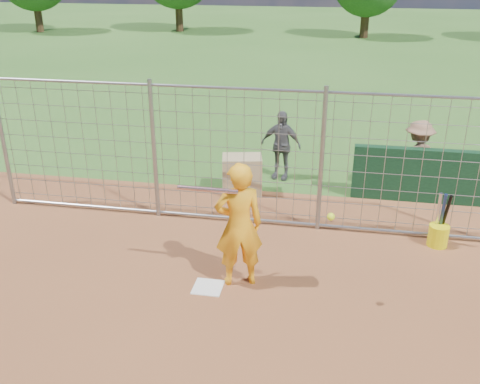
% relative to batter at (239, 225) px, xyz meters
% --- Properties ---
extents(ground, '(100.00, 100.00, 0.00)m').
position_rel_batter_xyz_m(ground, '(-0.42, -0.04, -0.96)').
color(ground, '#2D591E').
rests_on(ground, ground).
extents(home_plate, '(0.43, 0.43, 0.02)m').
position_rel_batter_xyz_m(home_plate, '(-0.42, -0.24, -0.95)').
color(home_plate, silver).
rests_on(home_plate, ground).
extents(dugout_wall, '(2.60, 0.20, 1.10)m').
position_rel_batter_xyz_m(dugout_wall, '(2.98, 3.56, -0.41)').
color(dugout_wall, '#11381E').
rests_on(dugout_wall, ground).
extents(batter, '(0.81, 0.66, 1.92)m').
position_rel_batter_xyz_m(batter, '(0.00, 0.00, 0.00)').
color(batter, '#FFA516').
rests_on(batter, ground).
extents(bystander_b, '(0.95, 0.54, 1.53)m').
position_rel_batter_xyz_m(bystander_b, '(0.13, 4.29, -0.20)').
color(bystander_b, '#4F5054').
rests_on(bystander_b, ground).
extents(bystander_c, '(1.18, 1.04, 1.58)m').
position_rel_batter_xyz_m(bystander_c, '(2.93, 3.84, -0.17)').
color(bystander_c, '#876149').
rests_on(bystander_c, ground).
extents(equipment_bin, '(0.89, 0.69, 0.80)m').
position_rel_batter_xyz_m(equipment_bin, '(-0.55, 3.31, -0.56)').
color(equipment_bin, tan).
rests_on(equipment_bin, ground).
extents(equipment_in_play, '(2.18, 0.29, 0.25)m').
position_rel_batter_xyz_m(equipment_in_play, '(0.01, -0.22, 0.57)').
color(equipment_in_play, silver).
rests_on(equipment_in_play, ground).
extents(bucket_with_bats, '(0.34, 0.36, 0.98)m').
position_rel_batter_xyz_m(bucket_with_bats, '(3.11, 1.72, -0.72)').
color(bucket_with_bats, yellow).
rests_on(bucket_with_bats, ground).
extents(backstop_fence, '(9.08, 0.08, 2.60)m').
position_rel_batter_xyz_m(backstop_fence, '(-0.42, 1.96, 0.30)').
color(backstop_fence, gray).
rests_on(backstop_fence, ground).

